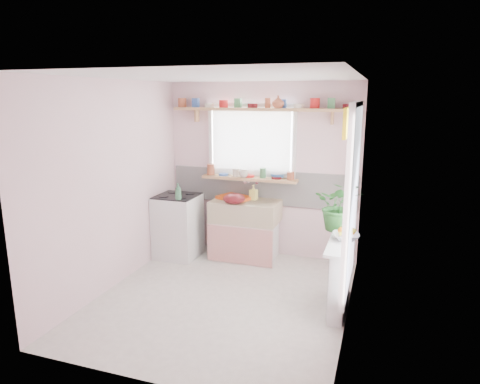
% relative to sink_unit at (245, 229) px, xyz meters
% --- Properties ---
extents(room, '(3.20, 3.20, 3.20)m').
position_rel_sink_unit_xyz_m(room, '(0.81, -0.43, 0.94)').
color(room, silver).
rests_on(room, ground).
extents(sink_unit, '(0.95, 0.65, 1.11)m').
position_rel_sink_unit_xyz_m(sink_unit, '(0.00, 0.00, 0.00)').
color(sink_unit, white).
rests_on(sink_unit, ground).
extents(cooker, '(0.58, 0.58, 0.93)m').
position_rel_sink_unit_xyz_m(cooker, '(-0.95, -0.24, 0.03)').
color(cooker, white).
rests_on(cooker, ground).
extents(radiator_ledge, '(0.22, 0.95, 0.78)m').
position_rel_sink_unit_xyz_m(radiator_ledge, '(1.45, -1.09, -0.03)').
color(radiator_ledge, white).
rests_on(radiator_ledge, ground).
extents(windowsill, '(1.40, 0.22, 0.04)m').
position_rel_sink_unit_xyz_m(windowsill, '(-0.00, 0.19, 0.71)').
color(windowsill, tan).
rests_on(windowsill, room).
extents(pine_shelf, '(2.52, 0.24, 0.04)m').
position_rel_sink_unit_xyz_m(pine_shelf, '(0.15, 0.18, 1.69)').
color(pine_shelf, tan).
rests_on(pine_shelf, room).
extents(shelf_crockery, '(2.47, 0.11, 0.12)m').
position_rel_sink_unit_xyz_m(shelf_crockery, '(0.11, 0.18, 1.76)').
color(shelf_crockery, '#A55133').
rests_on(shelf_crockery, pine_shelf).
extents(sill_crockery, '(1.35, 0.11, 0.12)m').
position_rel_sink_unit_xyz_m(sill_crockery, '(-0.02, 0.19, 0.78)').
color(sill_crockery, '#A55133').
rests_on(sill_crockery, windowsill).
extents(dish_tray, '(0.54, 0.48, 0.04)m').
position_rel_sink_unit_xyz_m(dish_tray, '(-0.19, 0.06, 0.44)').
color(dish_tray, '#E25414').
rests_on(dish_tray, sink_unit).
extents(colander, '(0.40, 0.40, 0.14)m').
position_rel_sink_unit_xyz_m(colander, '(-0.10, -0.19, 0.49)').
color(colander, '#570F14').
rests_on(colander, sink_unit).
extents(jade_plant, '(0.55, 0.49, 0.59)m').
position_rel_sink_unit_xyz_m(jade_plant, '(1.37, -0.71, 0.64)').
color(jade_plant, '#286529').
rests_on(jade_plant, radiator_ledge).
extents(fruit_bowl, '(0.34, 0.34, 0.07)m').
position_rel_sink_unit_xyz_m(fruit_bowl, '(1.48, -1.03, 0.38)').
color(fruit_bowl, silver).
rests_on(fruit_bowl, radiator_ledge).
extents(herb_pot, '(0.14, 0.11, 0.22)m').
position_rel_sink_unit_xyz_m(herb_pot, '(1.48, -0.93, 0.45)').
color(herb_pot, '#266129').
rests_on(herb_pot, radiator_ledge).
extents(soap_bottle_sink, '(0.11, 0.11, 0.21)m').
position_rel_sink_unit_xyz_m(soap_bottle_sink, '(0.08, 0.12, 0.53)').
color(soap_bottle_sink, '#EFE66A').
rests_on(soap_bottle_sink, sink_unit).
extents(sill_cup, '(0.15, 0.15, 0.10)m').
position_rel_sink_unit_xyz_m(sill_cup, '(-0.07, 0.13, 0.78)').
color(sill_cup, beige).
rests_on(sill_cup, windowsill).
extents(sill_bowl, '(0.22, 0.22, 0.07)m').
position_rel_sink_unit_xyz_m(sill_bowl, '(0.40, 0.25, 0.76)').
color(sill_bowl, '#3466AB').
rests_on(sill_bowl, windowsill).
extents(shelf_vase, '(0.19, 0.19, 0.17)m').
position_rel_sink_unit_xyz_m(shelf_vase, '(0.42, 0.12, 1.79)').
color(shelf_vase, '#AA5234').
rests_on(shelf_vase, pine_shelf).
extents(cooker_bottle, '(0.10, 0.10, 0.23)m').
position_rel_sink_unit_xyz_m(cooker_bottle, '(-0.82, -0.46, 0.60)').
color(cooker_bottle, '#3A744F').
rests_on(cooker_bottle, cooker).
extents(fruit, '(0.20, 0.14, 0.10)m').
position_rel_sink_unit_xyz_m(fruit, '(1.49, -1.02, 0.44)').
color(fruit, orange).
rests_on(fruit, fruit_bowl).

